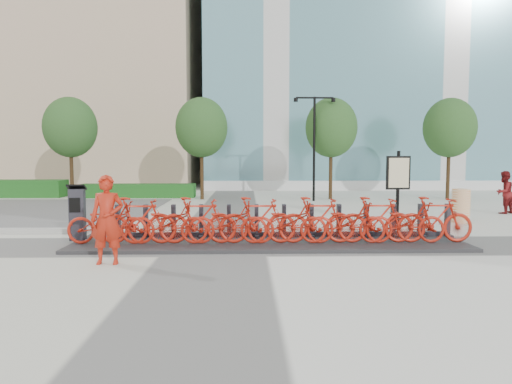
{
  "coord_description": "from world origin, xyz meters",
  "views": [
    {
      "loc": [
        0.74,
        -10.96,
        2.19
      ],
      "look_at": [
        1.0,
        1.5,
        1.2
      ],
      "focal_mm": 32.0,
      "sensor_mm": 36.0,
      "label": 1
    }
  ],
  "objects_px": {
    "bike_0": "(107,223)",
    "pedestrian": "(504,192)",
    "kiosk": "(77,213)",
    "construction_barrel": "(461,206)",
    "map_sign": "(398,176)",
    "worker_red": "(107,220)"
  },
  "relations": [
    {
      "from": "bike_0",
      "to": "pedestrian",
      "type": "height_order",
      "value": "pedestrian"
    },
    {
      "from": "kiosk",
      "to": "pedestrian",
      "type": "xyz_separation_m",
      "value": [
        14.0,
        5.57,
        0.05
      ]
    },
    {
      "from": "kiosk",
      "to": "construction_barrel",
      "type": "xyz_separation_m",
      "value": [
        11.28,
        3.3,
        -0.2
      ]
    },
    {
      "from": "kiosk",
      "to": "map_sign",
      "type": "distance_m",
      "value": 9.56
    },
    {
      "from": "pedestrian",
      "to": "map_sign",
      "type": "xyz_separation_m",
      "value": [
        -4.93,
        -2.62,
        0.74
      ]
    },
    {
      "from": "worker_red",
      "to": "map_sign",
      "type": "bearing_deg",
      "value": 32.12
    },
    {
      "from": "map_sign",
      "to": "pedestrian",
      "type": "bearing_deg",
      "value": 22.14
    },
    {
      "from": "kiosk",
      "to": "construction_barrel",
      "type": "bearing_deg",
      "value": 7.9
    },
    {
      "from": "kiosk",
      "to": "worker_red",
      "type": "relative_size",
      "value": 0.78
    },
    {
      "from": "worker_red",
      "to": "construction_barrel",
      "type": "distance_m",
      "value": 11.31
    },
    {
      "from": "construction_barrel",
      "to": "worker_red",
      "type": "bearing_deg",
      "value": -150.65
    },
    {
      "from": "construction_barrel",
      "to": "map_sign",
      "type": "bearing_deg",
      "value": -170.97
    },
    {
      "from": "pedestrian",
      "to": "construction_barrel",
      "type": "distance_m",
      "value": 3.55
    },
    {
      "from": "kiosk",
      "to": "worker_red",
      "type": "bearing_deg",
      "value": -65.93
    },
    {
      "from": "construction_barrel",
      "to": "kiosk",
      "type": "bearing_deg",
      "value": -163.7
    },
    {
      "from": "bike_0",
      "to": "construction_barrel",
      "type": "distance_m",
      "value": 11.06
    },
    {
      "from": "kiosk",
      "to": "pedestrian",
      "type": "distance_m",
      "value": 15.06
    },
    {
      "from": "pedestrian",
      "to": "kiosk",
      "type": "bearing_deg",
      "value": -6.67
    },
    {
      "from": "bike_0",
      "to": "kiosk",
      "type": "xyz_separation_m",
      "value": [
        -0.9,
        0.52,
        0.17
      ]
    },
    {
      "from": "pedestrian",
      "to": "construction_barrel",
      "type": "xyz_separation_m",
      "value": [
        -2.72,
        -2.27,
        -0.26
      ]
    },
    {
      "from": "bike_0",
      "to": "map_sign",
      "type": "relative_size",
      "value": 0.82
    },
    {
      "from": "pedestrian",
      "to": "map_sign",
      "type": "height_order",
      "value": "map_sign"
    }
  ]
}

